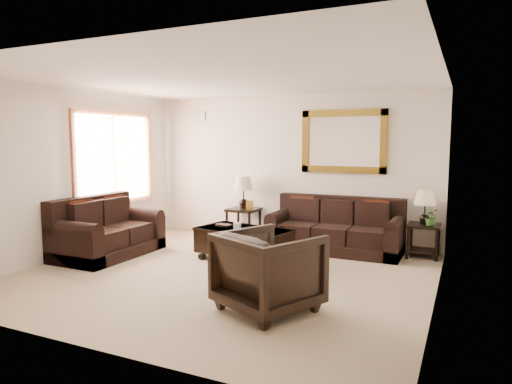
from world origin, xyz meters
The scene contains 11 objects.
room centered at (0.00, 0.00, 1.35)m, with size 5.51×5.01×2.71m.
window centered at (-2.70, 0.90, 1.55)m, with size 0.07×1.96×1.66m.
mirror centered at (1.04, 2.47, 1.85)m, with size 1.50×0.06×1.10m.
air_vent centered at (-1.90, 2.48, 2.35)m, with size 0.25×0.02×0.18m, color #999999.
sofa centered at (1.04, 2.06, 0.33)m, with size 2.21×0.95×0.90m.
loveseat centered at (-2.29, 0.17, 0.35)m, with size 1.01×1.70×0.96m.
end_table_left centered at (-0.77, 2.19, 0.78)m, with size 0.55×0.55×1.20m.
end_table_right centered at (2.44, 2.21, 0.71)m, with size 0.49×0.49×1.09m.
coffee_table centered at (-0.12, 0.86, 0.31)m, with size 1.57×1.04×0.61m.
armchair centered at (1.10, -0.96, 0.49)m, with size 0.94×0.88×0.97m, color black.
potted_plant centered at (2.55, 2.12, 0.65)m, with size 0.25×0.28×0.22m, color #2C5C1F.
Camera 1 is at (3.03, -5.42, 1.86)m, focal length 32.00 mm.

